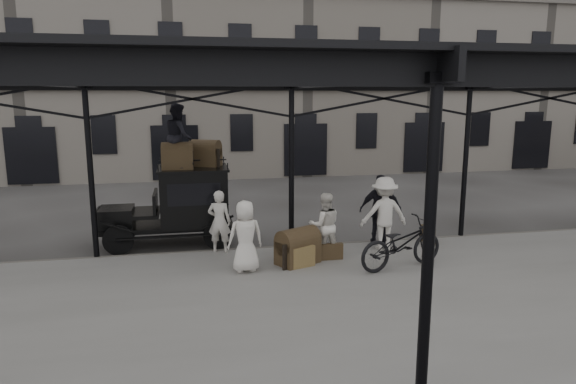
% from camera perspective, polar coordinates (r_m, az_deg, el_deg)
% --- Properties ---
extents(ground, '(120.00, 120.00, 0.00)m').
position_cam_1_polar(ground, '(12.12, 2.31, -9.30)').
color(ground, '#383533').
rests_on(ground, ground).
extents(platform, '(28.00, 8.00, 0.15)m').
position_cam_1_polar(platform, '(10.30, 4.99, -12.66)').
color(platform, slate).
rests_on(platform, ground).
extents(canopy, '(22.50, 9.00, 4.74)m').
position_cam_1_polar(canopy, '(9.72, 4.97, 13.29)').
color(canopy, black).
rests_on(canopy, ground).
extents(building_frontage, '(64.00, 8.00, 14.00)m').
position_cam_1_polar(building_frontage, '(29.31, -6.22, 16.36)').
color(building_frontage, slate).
rests_on(building_frontage, ground).
extents(taxi, '(3.65, 1.55, 2.18)m').
position_cam_1_polar(taxi, '(14.59, -11.64, -1.12)').
color(taxi, black).
rests_on(taxi, ground).
extents(porter_left, '(0.67, 0.53, 1.62)m').
position_cam_1_polar(porter_left, '(13.27, -7.64, -3.25)').
color(porter_left, beige).
rests_on(porter_left, platform).
extents(porter_midleft, '(0.83, 0.66, 1.64)m').
position_cam_1_polar(porter_midleft, '(12.78, 4.10, -3.70)').
color(porter_midleft, silver).
rests_on(porter_midleft, platform).
extents(porter_centre, '(0.87, 0.62, 1.66)m').
position_cam_1_polar(porter_centre, '(11.79, -4.76, -4.91)').
color(porter_centre, silver).
rests_on(porter_centre, platform).
extents(porter_official, '(1.20, 0.76, 1.91)m').
position_cam_1_polar(porter_official, '(14.01, 10.25, -1.97)').
color(porter_official, black).
rests_on(porter_official, platform).
extents(porter_right, '(1.25, 0.74, 1.92)m').
position_cam_1_polar(porter_right, '(13.62, 10.63, -2.33)').
color(porter_right, silver).
rests_on(porter_right, platform).
extents(bicycle, '(2.38, 1.35, 1.18)m').
position_cam_1_polar(bicycle, '(12.31, 12.49, -5.61)').
color(bicycle, black).
rests_on(bicycle, platform).
extents(porter_roof, '(0.77, 0.93, 1.75)m').
position_cam_1_polar(porter_roof, '(14.23, -12.06, 6.11)').
color(porter_roof, black).
rests_on(porter_roof, taxi).
extents(steamer_trunk_roof_near, '(0.85, 0.54, 0.61)m').
position_cam_1_polar(steamer_trunk_roof_near, '(14.14, -12.17, 3.74)').
color(steamer_trunk_roof_near, '#453720').
rests_on(steamer_trunk_roof_near, taxi).
extents(steamer_trunk_roof_far, '(0.98, 0.83, 0.61)m').
position_cam_1_polar(steamer_trunk_roof_far, '(14.59, -9.20, 4.08)').
color(steamer_trunk_roof_far, '#453720').
rests_on(steamer_trunk_roof_far, taxi).
extents(steamer_trunk_platform, '(1.17, 1.01, 0.73)m').
position_cam_1_polar(steamer_trunk_platform, '(12.40, 1.10, -6.32)').
color(steamer_trunk_platform, '#453720').
rests_on(steamer_trunk_platform, platform).
extents(wicker_hamper, '(0.71, 0.62, 0.50)m').
position_cam_1_polar(wicker_hamper, '(12.29, 1.30, -7.03)').
color(wicker_hamper, olive).
rests_on(wicker_hamper, platform).
extents(suitcase_upright, '(0.17, 0.60, 0.45)m').
position_cam_1_polar(suitcase_upright, '(14.61, 15.24, -4.61)').
color(suitcase_upright, '#453720').
rests_on(suitcase_upright, platform).
extents(suitcase_flat, '(0.60, 0.16, 0.40)m').
position_cam_1_polar(suitcase_flat, '(12.77, 4.77, -6.61)').
color(suitcase_flat, '#453720').
rests_on(suitcase_flat, platform).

